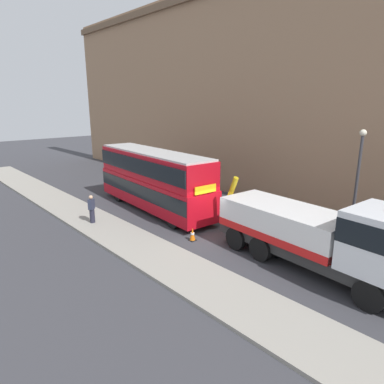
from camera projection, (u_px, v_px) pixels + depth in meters
name	position (u px, v px, depth m)	size (l,w,h in m)	color
ground_plane	(217.00, 235.00, 18.89)	(120.00, 120.00, 0.00)	#38383D
near_kerb	(157.00, 256.00, 16.15)	(60.00, 2.80, 0.15)	gray
building_facade	(304.00, 88.00, 21.98)	(60.00, 1.50, 16.00)	#9E7A5B
recovery_tow_truck	(318.00, 234.00, 14.44)	(10.22, 3.30, 3.67)	#2D2D2D
double_decker_bus	(153.00, 178.00, 22.95)	(11.17, 3.37, 4.06)	#B70C19
pedestrian_onlooker	(92.00, 209.00, 20.24)	(0.45, 0.48, 1.71)	#232333
traffic_cone_near_bus	(192.00, 234.00, 18.08)	(0.36, 0.36, 0.72)	orange
street_lamp	(358.00, 174.00, 18.23)	(0.36, 0.36, 5.83)	#38383D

